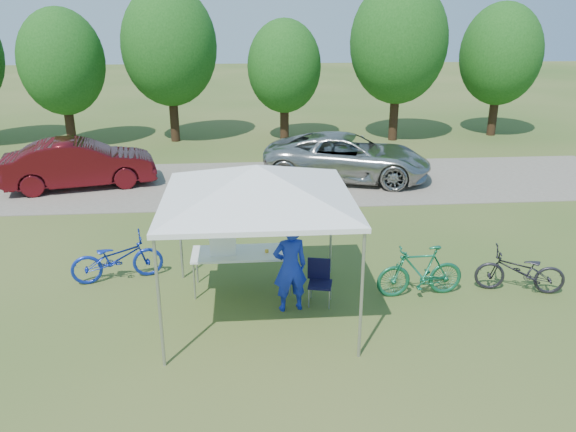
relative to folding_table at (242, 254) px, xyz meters
name	(u,v)px	position (x,y,z in m)	size (l,w,h in m)	color
ground	(260,312)	(0.29, -0.92, -0.74)	(100.00, 100.00, 0.00)	#2D5119
gravel_strip	(251,183)	(0.29, 7.08, -0.73)	(24.00, 5.00, 0.02)	gray
canopy	(257,169)	(0.29, -0.92, 1.92)	(4.53, 4.53, 3.00)	#A5A5AA
treeline	(239,52)	(0.00, 13.13, 2.80)	(24.89, 4.28, 6.30)	#382314
folding_table	(242,254)	(0.00, 0.00, 0.00)	(1.90, 0.79, 0.78)	white
folding_chair	(320,278)	(1.41, -0.60, -0.26)	(0.50, 0.52, 0.82)	black
cooler	(223,244)	(-0.35, 0.00, 0.23)	(0.50, 0.34, 0.36)	white
ice_cream_cup	(267,251)	(0.47, -0.05, 0.07)	(0.07, 0.07, 0.06)	gold
cyclist	(290,267)	(0.84, -0.85, 0.11)	(0.62, 0.41, 1.69)	#172BBE
bike_blue	(117,258)	(-2.48, 0.61, -0.27)	(0.62, 1.78, 0.93)	#12289D
bike_green	(420,271)	(3.32, -0.52, -0.24)	(0.47, 1.66, 1.00)	#156140
bike_dark	(520,271)	(5.27, -0.53, -0.30)	(0.57, 1.65, 0.87)	black
minivan	(347,157)	(3.34, 7.27, 0.00)	(2.39, 5.18, 1.44)	#A7A8A3
sedan	(80,163)	(-4.86, 7.10, 0.01)	(1.53, 4.39, 1.45)	#4D0C11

